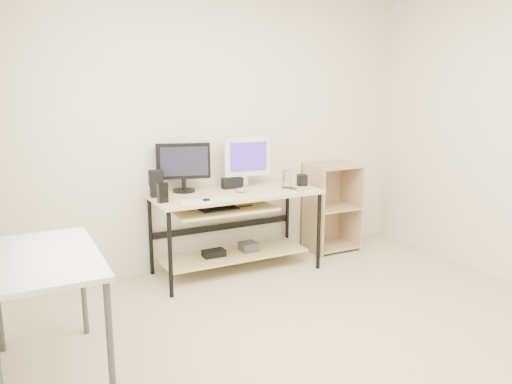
{
  "coord_description": "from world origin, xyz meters",
  "views": [
    {
      "loc": [
        -1.82,
        -2.3,
        1.68
      ],
      "look_at": [
        0.02,
        1.3,
        0.81
      ],
      "focal_mm": 35.0,
      "sensor_mm": 36.0,
      "label": 1
    }
  ],
  "objects_px": {
    "black_monitor": "(183,164)",
    "white_imac": "(247,158)",
    "desk": "(233,215)",
    "side_table": "(43,269)",
    "audio_controller": "(163,193)",
    "shelf_unit": "(330,206)"
  },
  "relations": [
    {
      "from": "black_monitor",
      "to": "white_imac",
      "type": "relative_size",
      "value": 1.0
    },
    {
      "from": "desk",
      "to": "black_monitor",
      "type": "bearing_deg",
      "value": 151.74
    },
    {
      "from": "side_table",
      "to": "audio_controller",
      "type": "height_order",
      "value": "audio_controller"
    },
    {
      "from": "side_table",
      "to": "audio_controller",
      "type": "distance_m",
      "value": 1.37
    },
    {
      "from": "black_monitor",
      "to": "white_imac",
      "type": "xyz_separation_m",
      "value": [
        0.61,
        -0.04,
        0.02
      ]
    },
    {
      "from": "desk",
      "to": "audio_controller",
      "type": "distance_m",
      "value": 0.74
    },
    {
      "from": "side_table",
      "to": "black_monitor",
      "type": "xyz_separation_m",
      "value": [
        1.27,
        1.27,
        0.33
      ]
    },
    {
      "from": "black_monitor",
      "to": "white_imac",
      "type": "height_order",
      "value": "white_imac"
    },
    {
      "from": "desk",
      "to": "white_imac",
      "type": "height_order",
      "value": "white_imac"
    },
    {
      "from": "shelf_unit",
      "to": "black_monitor",
      "type": "xyz_separation_m",
      "value": [
        -1.56,
        0.04,
        0.55
      ]
    },
    {
      "from": "desk",
      "to": "black_monitor",
      "type": "relative_size",
      "value": 3.19
    },
    {
      "from": "black_monitor",
      "to": "audio_controller",
      "type": "height_order",
      "value": "black_monitor"
    },
    {
      "from": "desk",
      "to": "side_table",
      "type": "xyz_separation_m",
      "value": [
        -1.65,
        -1.06,
        0.13
      ]
    },
    {
      "from": "side_table",
      "to": "shelf_unit",
      "type": "distance_m",
      "value": 3.09
    },
    {
      "from": "desk",
      "to": "shelf_unit",
      "type": "height_order",
      "value": "shelf_unit"
    },
    {
      "from": "side_table",
      "to": "shelf_unit",
      "type": "bearing_deg",
      "value": 23.33
    },
    {
      "from": "desk",
      "to": "audio_controller",
      "type": "height_order",
      "value": "audio_controller"
    },
    {
      "from": "desk",
      "to": "side_table",
      "type": "relative_size",
      "value": 1.5
    },
    {
      "from": "side_table",
      "to": "audio_controller",
      "type": "bearing_deg",
      "value": 43.97
    },
    {
      "from": "desk",
      "to": "white_imac",
      "type": "distance_m",
      "value": 0.56
    },
    {
      "from": "side_table",
      "to": "desk",
      "type": "bearing_deg",
      "value": 32.65
    },
    {
      "from": "shelf_unit",
      "to": "white_imac",
      "type": "xyz_separation_m",
      "value": [
        -0.95,
        0.0,
        0.57
      ]
    }
  ]
}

